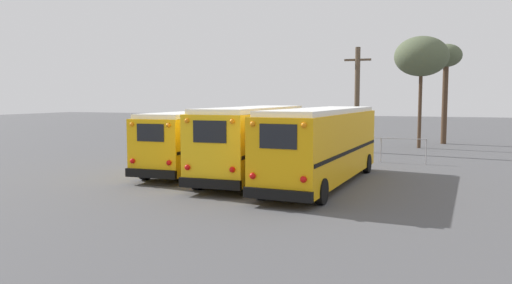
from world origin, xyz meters
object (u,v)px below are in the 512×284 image
school_bus_0 (202,138)px  bare_tree_1 (421,57)px  school_bus_2 (323,143)px  bare_tree_0 (446,60)px  school_bus_1 (254,140)px  utility_pole (357,98)px

school_bus_0 → bare_tree_1: (10.04, 15.52, 5.02)m
bare_tree_1 → school_bus_2: bearing=-100.5°
school_bus_2 → bare_tree_0: size_ratio=1.37×
school_bus_2 → bare_tree_1: bare_tree_1 is taller
school_bus_1 → school_bus_2: school_bus_1 is taller
school_bus_0 → school_bus_1: bearing=-23.7°
school_bus_1 → utility_pole: (2.71, 12.81, 1.88)m
school_bus_0 → bare_tree_0: bearing=59.3°
school_bus_1 → bare_tree_1: bearing=68.7°
utility_pole → bare_tree_0: bare_tree_0 is taller
utility_pole → bare_tree_1: bare_tree_1 is taller
school_bus_0 → school_bus_1: size_ratio=1.03×
school_bus_1 → utility_pole: utility_pole is taller
school_bus_1 → bare_tree_0: (8.36, 21.26, 4.88)m
school_bus_1 → bare_tree_1: (6.64, 17.00, 4.89)m
school_bus_2 → bare_tree_1: bearing=79.5°
school_bus_0 → bare_tree_0: bare_tree_0 is taller
utility_pole → bare_tree_1: size_ratio=0.87×
school_bus_2 → utility_pole: utility_pole is taller
school_bus_1 → school_bus_2: size_ratio=0.92×
school_bus_2 → utility_pole: (-0.68, 13.41, 1.90)m
utility_pole → bare_tree_1: 6.49m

